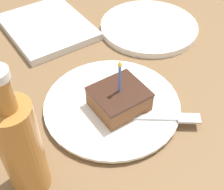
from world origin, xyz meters
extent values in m
cube|color=brown|center=(0.00, 0.00, -0.02)|extent=(2.40, 2.40, 0.04)
cylinder|color=white|center=(0.02, -0.02, 0.01)|extent=(0.27, 0.27, 0.02)
cylinder|color=white|center=(0.02, -0.02, 0.01)|extent=(0.28, 0.28, 0.01)
cube|color=brown|center=(0.00, -0.03, 0.04)|extent=(0.09, 0.10, 0.04)
cube|color=#381E14|center=(0.00, -0.03, 0.06)|extent=(0.09, 0.10, 0.01)
cylinder|color=#4C72E0|center=(0.00, -0.03, 0.09)|extent=(0.01, 0.01, 0.06)
cone|color=yellow|center=(0.00, -0.03, 0.13)|extent=(0.01, 0.01, 0.01)
cube|color=silver|center=(-0.05, -0.05, 0.02)|extent=(0.10, 0.13, 0.00)
cube|color=silver|center=(-0.11, -0.12, 0.02)|extent=(0.05, 0.05, 0.00)
cylinder|color=#B27233|center=(-0.05, 0.19, 0.09)|extent=(0.06, 0.06, 0.19)
cylinder|color=#B27233|center=(-0.05, 0.19, 0.21)|extent=(0.03, 0.03, 0.05)
cylinder|color=white|center=(0.21, -0.28, 0.01)|extent=(0.27, 0.27, 0.02)
cube|color=silver|center=(0.36, -0.04, 0.01)|extent=(0.25, 0.21, 0.02)
camera|label=1|loc=(-0.35, 0.23, 0.49)|focal=50.00mm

